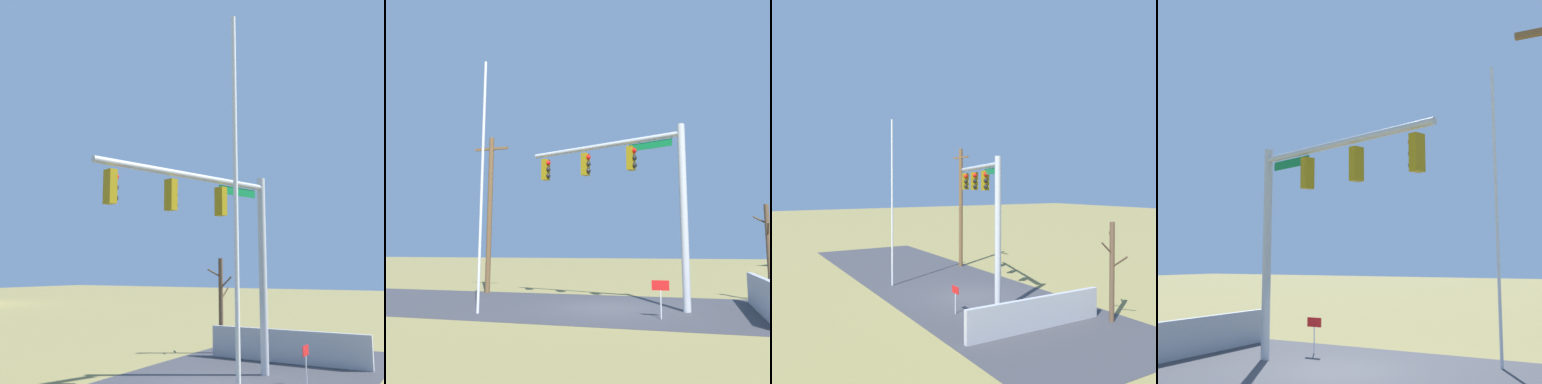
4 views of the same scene
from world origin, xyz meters
TOP-DOWN VIEW (x-y plane):
  - ground_plane at (0.00, 0.00)m, footprint 160.00×160.00m
  - sidewalk_corner at (3.86, -0.38)m, footprint 6.00×6.00m
  - retaining_fence at (5.36, -0.30)m, footprint 0.20×6.43m
  - signal_mast at (0.88, 0.26)m, footprint 6.83×2.37m
  - flagpole at (-4.16, -2.62)m, footprint 0.10×0.10m
  - open_sign at (2.08, -2.07)m, footprint 0.56×0.04m

SIDE VIEW (x-z plane):
  - ground_plane at x=0.00m, z-range 0.00..0.00m
  - sidewalk_corner at x=3.86m, z-range 0.00..0.01m
  - retaining_fence at x=5.36m, z-range 0.00..1.26m
  - open_sign at x=2.08m, z-range 0.30..1.52m
  - flagpole at x=-4.16m, z-range 0.00..9.25m
  - signal_mast at x=0.88m, z-range 1.47..8.35m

